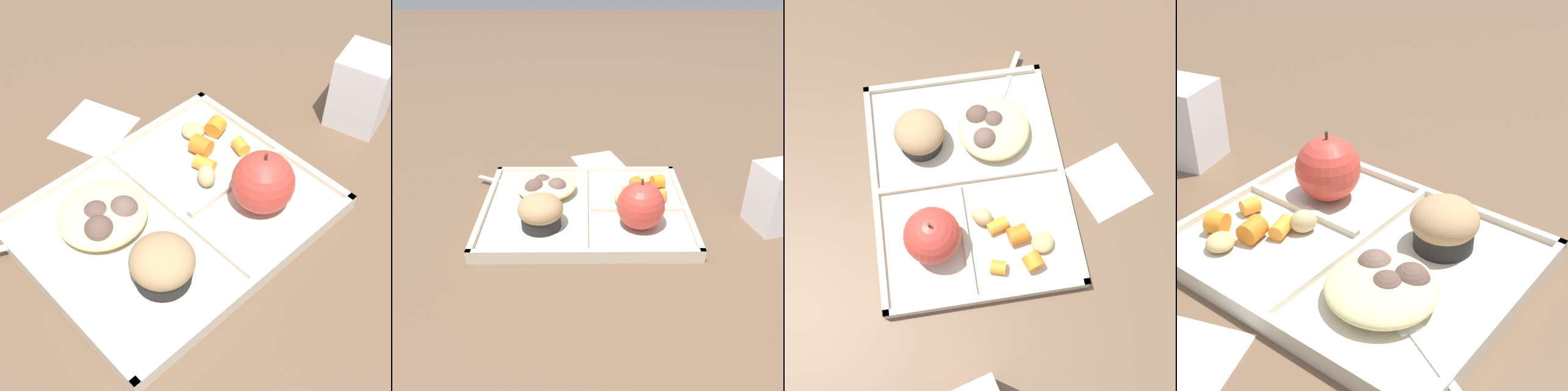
# 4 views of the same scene
# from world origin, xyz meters

# --- Properties ---
(ground) EXTENTS (6.00, 6.00, 0.00)m
(ground) POSITION_xyz_m (0.00, 0.00, 0.00)
(ground) COLOR brown
(lunch_tray) EXTENTS (0.36, 0.28, 0.02)m
(lunch_tray) POSITION_xyz_m (-0.00, 0.00, 0.01)
(lunch_tray) COLOR beige
(lunch_tray) RESTS_ON ground
(green_apple) EXTENTS (0.08, 0.08, 0.09)m
(green_apple) POSITION_xyz_m (-0.09, 0.06, 0.05)
(green_apple) COLOR #C63D33
(green_apple) RESTS_ON lunch_tray
(bran_muffin) EXTENTS (0.07, 0.07, 0.06)m
(bran_muffin) POSITION_xyz_m (0.07, 0.06, 0.04)
(bran_muffin) COLOR black
(bran_muffin) RESTS_ON lunch_tray
(carrot_slice_near_corner) EXTENTS (0.03, 0.03, 0.02)m
(carrot_slice_near_corner) POSITION_xyz_m (-0.08, -0.03, 0.02)
(carrot_slice_near_corner) COLOR orange
(carrot_slice_near_corner) RESTS_ON lunch_tray
(carrot_slice_back) EXTENTS (0.03, 0.03, 0.02)m
(carrot_slice_back) POSITION_xyz_m (-0.10, -0.05, 0.03)
(carrot_slice_back) COLOR orange
(carrot_slice_back) RESTS_ON lunch_tray
(carrot_slice_center) EXTENTS (0.03, 0.03, 0.02)m
(carrot_slice_center) POSITION_xyz_m (-0.14, -0.07, 0.03)
(carrot_slice_center) COLOR orange
(carrot_slice_center) RESTS_ON lunch_tray
(carrot_slice_diagonal) EXTENTS (0.02, 0.02, 0.02)m
(carrot_slice_diagonal) POSITION_xyz_m (-0.14, -0.02, 0.02)
(carrot_slice_diagonal) COLOR orange
(carrot_slice_diagonal) RESTS_ON lunch_tray
(potato_chunk_golden) EXTENTS (0.04, 0.04, 0.02)m
(potato_chunk_golden) POSITION_xyz_m (-0.11, -0.09, 0.02)
(potato_chunk_golden) COLOR tan
(potato_chunk_golden) RESTS_ON lunch_tray
(potato_chunk_large) EXTENTS (0.04, 0.04, 0.03)m
(potato_chunk_large) POSITION_xyz_m (-0.06, -0.01, 0.03)
(potato_chunk_large) COLOR tan
(potato_chunk_large) RESTS_ON lunch_tray
(egg_noodle_pile) EXTENTS (0.11, 0.11, 0.03)m
(egg_noodle_pile) POSITION_xyz_m (0.07, -0.05, 0.03)
(egg_noodle_pile) COLOR beige
(egg_noodle_pile) RESTS_ON lunch_tray
(meatball_side) EXTENTS (0.04, 0.04, 0.04)m
(meatball_side) POSITION_xyz_m (0.05, -0.03, 0.03)
(meatball_side) COLOR brown
(meatball_side) RESTS_ON lunch_tray
(meatball_front) EXTENTS (0.04, 0.04, 0.04)m
(meatball_front) POSITION_xyz_m (0.08, -0.05, 0.03)
(meatball_front) COLOR brown
(meatball_front) RESTS_ON lunch_tray
(meatball_center) EXTENTS (0.03, 0.03, 0.03)m
(meatball_center) POSITION_xyz_m (0.06, -0.05, 0.03)
(meatball_center) COLOR #755B4C
(meatball_center) RESTS_ON lunch_tray
(meatball_back) EXTENTS (0.04, 0.04, 0.04)m
(meatball_back) POSITION_xyz_m (0.09, -0.03, 0.03)
(meatball_back) COLOR brown
(meatball_back) RESTS_ON lunch_tray
(plastic_fork) EXTENTS (0.15, 0.08, 0.00)m
(plastic_fork) POSITION_xyz_m (0.13, -0.07, 0.02)
(plastic_fork) COLOR white
(plastic_fork) RESTS_ON lunch_tray
(milk_carton) EXTENTS (0.09, 0.09, 0.11)m
(milk_carton) POSITION_xyz_m (-0.32, 0.04, 0.05)
(milk_carton) COLOR white
(milk_carton) RESTS_ON ground
(paper_napkin) EXTENTS (0.12, 0.12, 0.00)m
(paper_napkin) POSITION_xyz_m (-0.03, -0.21, 0.00)
(paper_napkin) COLOR white
(paper_napkin) RESTS_ON ground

